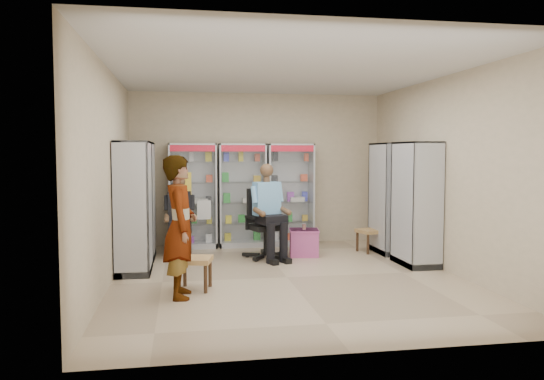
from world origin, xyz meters
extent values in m
plane|color=tan|center=(0.00, 0.00, 0.00)|extent=(6.00, 6.00, 0.00)
cube|color=#C2AF90|center=(0.00, 3.00, 1.50)|extent=(5.00, 0.02, 3.00)
cube|color=#C2AF90|center=(0.00, -3.00, 1.50)|extent=(5.00, 0.02, 3.00)
cube|color=#C2AF90|center=(-2.50, 0.00, 1.50)|extent=(0.02, 6.00, 3.00)
cube|color=#C2AF90|center=(2.50, 0.00, 1.50)|extent=(0.02, 6.00, 3.00)
cube|color=beige|center=(0.00, 0.00, 3.00)|extent=(5.00, 6.00, 0.02)
cube|color=#B7B9BF|center=(-1.30, 2.73, 1.00)|extent=(0.90, 0.50, 2.00)
cube|color=#B8BBC0|center=(-0.35, 2.73, 1.00)|extent=(0.90, 0.50, 2.00)
cube|color=#A5A7AC|center=(0.60, 2.73, 1.00)|extent=(0.90, 0.50, 2.00)
cube|color=#9EA2A5|center=(2.23, 1.60, 1.00)|extent=(0.90, 0.50, 2.00)
cube|color=#ACAFB4|center=(2.23, 0.50, 1.00)|extent=(0.90, 0.50, 2.00)
cube|color=#A5A7AC|center=(-2.23, 1.80, 1.00)|extent=(0.90, 0.50, 2.00)
cube|color=silver|center=(-2.23, 0.70, 1.00)|extent=(0.90, 0.50, 2.00)
cube|color=black|center=(-1.55, 2.00, 0.47)|extent=(0.42, 0.42, 0.94)
cube|color=black|center=(-0.08, 1.48, 0.60)|extent=(0.82, 0.82, 1.21)
cube|color=#AD4578|center=(0.62, 1.57, 0.23)|extent=(0.55, 0.54, 0.47)
cylinder|color=#5F1808|center=(0.62, 1.56, 0.52)|extent=(0.07, 0.07, 0.11)
cube|color=olive|center=(1.90, 1.69, 0.21)|extent=(0.52, 0.52, 0.42)
cube|color=#9E8542|center=(-1.35, -0.48, 0.22)|extent=(0.52, 0.52, 0.43)
imported|color=#9C9C9E|center=(-1.53, -0.82, 0.90)|extent=(0.44, 0.66, 1.79)
camera|label=1|loc=(-1.50, -7.51, 1.82)|focal=35.00mm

